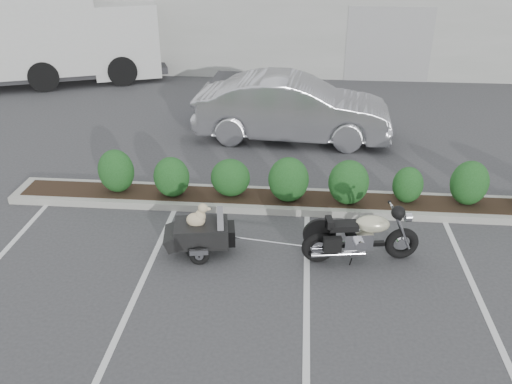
# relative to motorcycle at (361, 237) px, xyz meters

# --- Properties ---
(ground) EXTENTS (90.00, 90.00, 0.00)m
(ground) POSITION_rel_motorcycle_xyz_m (-2.11, -0.26, -0.47)
(ground) COLOR #38383A
(ground) RESTS_ON ground
(planter_kerb) EXTENTS (12.00, 1.00, 0.15)m
(planter_kerb) POSITION_rel_motorcycle_xyz_m (-1.11, 1.94, -0.40)
(planter_kerb) COLOR #9E9E93
(planter_kerb) RESTS_ON ground
(building) EXTENTS (26.00, 10.00, 4.00)m
(building) POSITION_rel_motorcycle_xyz_m (-2.11, 16.74, 1.53)
(building) COLOR #9EA099
(building) RESTS_ON ground
(motorcycle) EXTENTS (2.05, 0.81, 1.18)m
(motorcycle) POSITION_rel_motorcycle_xyz_m (0.00, 0.00, 0.00)
(motorcycle) COLOR black
(motorcycle) RESTS_ON ground
(pet_trailer) EXTENTS (1.66, 0.94, 0.98)m
(pet_trailer) POSITION_rel_motorcycle_xyz_m (-2.78, 0.02, -0.06)
(pet_trailer) COLOR black
(pet_trailer) RESTS_ON ground
(sedan) EXTENTS (5.21, 2.07, 1.69)m
(sedan) POSITION_rel_motorcycle_xyz_m (-1.33, 5.73, 0.37)
(sedan) COLOR #B3B3BA
(sedan) RESTS_ON ground
(dumpster) EXTENTS (1.93, 1.36, 1.23)m
(dumpster) POSITION_rel_motorcycle_xyz_m (-2.73, 7.24, 0.15)
(dumpster) COLOR navy
(dumpster) RESTS_ON ground
(delivery_truck) EXTENTS (8.33, 5.20, 3.64)m
(delivery_truck) POSITION_rel_motorcycle_xyz_m (-10.13, 10.66, 1.28)
(delivery_truck) COLOR beige
(delivery_truck) RESTS_ON ground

